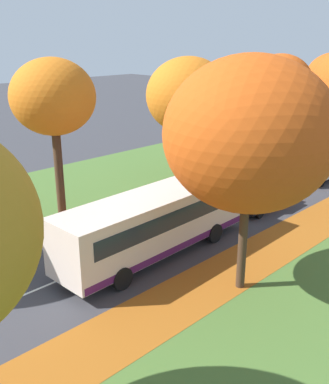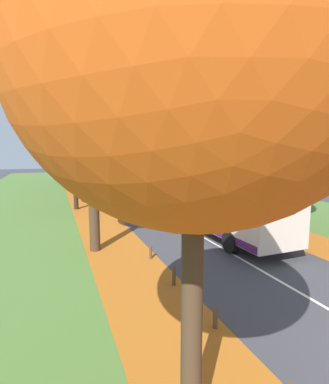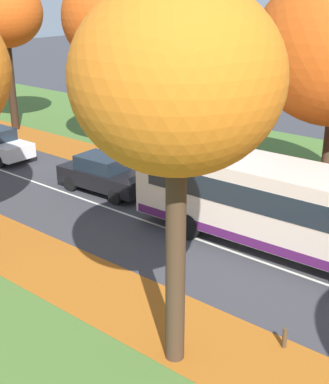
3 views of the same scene
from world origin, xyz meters
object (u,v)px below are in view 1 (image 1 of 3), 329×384
at_px(tree_left_mid, 188,96).
at_px(car_white_following, 321,169).
at_px(tree_left_far, 279,84).
at_px(tree_right_near, 249,135).
at_px(bollard_fifth, 52,236).
at_px(car_black_lead, 261,195).
at_px(bollard_fourth, 2,252).
at_px(tree_left_near, 53,98).
at_px(bus, 156,220).

xyz_separation_m(tree_left_mid, car_white_following, (6.69, 6.69, -5.10)).
height_order(tree_left_far, tree_right_near, tree_right_near).
height_order(tree_left_mid, tree_left_far, tree_left_mid).
bearing_deg(bollard_fifth, car_black_lead, 67.14).
height_order(bollard_fourth, bollard_fifth, bollard_fourth).
bearing_deg(bollard_fourth, tree_left_mid, 98.06).
height_order(tree_left_mid, tree_right_near, tree_right_near).
height_order(tree_left_near, bollard_fifth, tree_left_near).
distance_m(tree_left_mid, bollard_fifth, 13.64).
distance_m(bollard_fifth, car_black_lead, 12.16).
bearing_deg(bus, tree_left_far, 107.28).
distance_m(tree_left_mid, tree_right_near, 14.51).
height_order(bollard_fourth, car_white_following, car_white_following).
distance_m(tree_right_near, bollard_fifth, 11.42).
relative_size(tree_left_far, car_white_following, 2.00).
bearing_deg(tree_right_near, tree_left_far, 118.85).
xyz_separation_m(tree_right_near, car_black_lead, (-4.45, 8.05, -5.50)).
height_order(bollard_fifth, car_white_following, car_white_following).
bearing_deg(bus, tree_right_near, 4.93).
bearing_deg(tree_left_far, tree_left_mid, -93.38).
relative_size(tree_left_near, bollard_fourth, 13.07).
relative_size(tree_right_near, bollard_fourth, 13.74).
bearing_deg(car_white_following, tree_left_near, -111.13).
relative_size(bollard_fourth, car_white_following, 0.16).
height_order(bollard_fourth, car_black_lead, car_black_lead).
bearing_deg(car_white_following, tree_left_mid, -134.99).
relative_size(tree_left_far, bollard_fourth, 12.55).
bearing_deg(tree_right_near, bollard_fourth, -147.81).
bearing_deg(car_white_following, bollard_fifth, -103.53).
bearing_deg(tree_left_far, car_black_lead, -61.23).
height_order(tree_left_near, car_white_following, tree_left_near).
bearing_deg(bollard_fifth, bollard_fourth, -90.55).
relative_size(bus, car_black_lead, 2.45).
relative_size(tree_left_near, bus, 0.83).
height_order(bus, car_white_following, bus).
distance_m(bus, car_white_following, 16.19).
xyz_separation_m(tree_left_far, tree_right_near, (10.70, -19.42, 0.32)).
relative_size(tree_left_near, car_black_lead, 2.04).
distance_m(tree_left_mid, bollard_fourth, 16.03).
xyz_separation_m(tree_left_far, car_black_lead, (6.24, -11.37, -5.18)).
height_order(bollard_fifth, bus, bus).
distance_m(tree_right_near, car_white_following, 17.34).
xyz_separation_m(tree_left_near, bollard_fifth, (2.03, -1.89, -6.44)).
bearing_deg(bus, car_white_following, 90.29).
bearing_deg(tree_left_mid, tree_right_near, -38.80).
bearing_deg(bus, tree_left_mid, 125.53).
height_order(car_black_lead, car_white_following, same).
xyz_separation_m(tree_left_mid, tree_right_near, (11.31, -9.09, 0.40)).
xyz_separation_m(tree_left_mid, tree_left_far, (0.61, 10.33, 0.09)).
bearing_deg(bollard_fourth, tree_left_near, 113.87).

